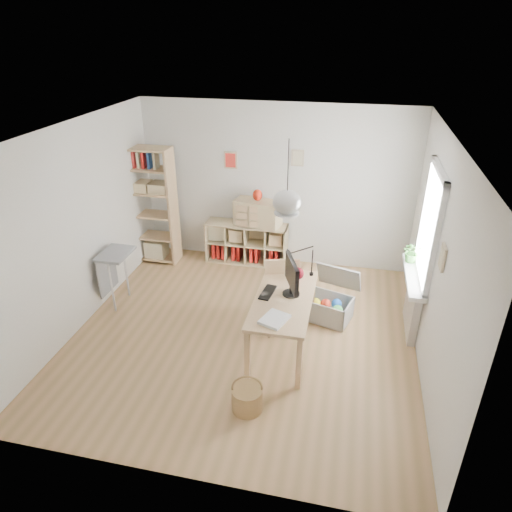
% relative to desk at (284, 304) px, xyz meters
% --- Properties ---
extents(ground, '(4.50, 4.50, 0.00)m').
position_rel_desk_xyz_m(ground, '(-0.55, 0.15, -0.66)').
color(ground, '#A77D53').
rests_on(ground, ground).
extents(room_shell, '(4.50, 4.50, 4.50)m').
position_rel_desk_xyz_m(room_shell, '(-0.00, 0.00, 1.34)').
color(room_shell, white).
rests_on(room_shell, ground).
extents(window_unit, '(0.07, 1.16, 1.46)m').
position_rel_desk_xyz_m(window_unit, '(1.68, 0.75, 0.89)').
color(window_unit, white).
rests_on(window_unit, ground).
extents(radiator, '(0.10, 0.80, 0.80)m').
position_rel_desk_xyz_m(radiator, '(1.64, 0.75, -0.26)').
color(radiator, silver).
rests_on(radiator, ground).
extents(windowsill, '(0.22, 1.20, 0.06)m').
position_rel_desk_xyz_m(windowsill, '(1.59, 0.75, 0.17)').
color(windowsill, white).
rests_on(windowsill, radiator).
extents(desk, '(0.70, 1.50, 0.75)m').
position_rel_desk_xyz_m(desk, '(0.00, 0.00, 0.00)').
color(desk, '#DCB07E').
rests_on(desk, ground).
extents(cube_shelf, '(1.40, 0.38, 0.72)m').
position_rel_desk_xyz_m(cube_shelf, '(-1.02, 2.23, -0.36)').
color(cube_shelf, tan).
rests_on(cube_shelf, ground).
extents(tall_bookshelf, '(0.80, 0.38, 2.00)m').
position_rel_desk_xyz_m(tall_bookshelf, '(-2.59, 1.95, 0.43)').
color(tall_bookshelf, '#DCB07E').
rests_on(tall_bookshelf, ground).
extents(side_table, '(0.40, 0.55, 0.85)m').
position_rel_desk_xyz_m(side_table, '(-2.59, 0.50, 0.01)').
color(side_table, '#99999B').
rests_on(side_table, ground).
extents(chair, '(0.58, 0.58, 0.96)m').
position_rel_desk_xyz_m(chair, '(-0.08, 0.45, -0.11)').
color(chair, '#99999B').
rests_on(chair, ground).
extents(wicker_basket, '(0.34, 0.34, 0.47)m').
position_rel_desk_xyz_m(wicker_basket, '(-0.20, -1.15, -0.51)').
color(wicker_basket, '#A27549').
rests_on(wicker_basket, ground).
extents(storage_chest, '(0.82, 0.88, 0.68)m').
position_rel_desk_xyz_m(storage_chest, '(0.54, 0.83, -0.43)').
color(storage_chest, beige).
rests_on(storage_chest, ground).
extents(monitor, '(0.24, 0.53, 0.48)m').
position_rel_desk_xyz_m(monitor, '(0.08, 0.10, 0.36)').
color(monitor, black).
rests_on(monitor, desk).
extents(keyboard, '(0.18, 0.38, 0.02)m').
position_rel_desk_xyz_m(keyboard, '(-0.21, 0.06, 0.10)').
color(keyboard, black).
rests_on(keyboard, desk).
extents(task_lamp, '(0.38, 0.14, 0.40)m').
position_rel_desk_xyz_m(task_lamp, '(0.09, 0.58, 0.37)').
color(task_lamp, black).
rests_on(task_lamp, desk).
extents(yarn_ball, '(0.16, 0.16, 0.16)m').
position_rel_desk_xyz_m(yarn_ball, '(0.10, 0.50, 0.17)').
color(yarn_ball, '#4C0A0F').
rests_on(yarn_ball, desk).
extents(paper_tray, '(0.36, 0.40, 0.03)m').
position_rel_desk_xyz_m(paper_tray, '(-0.03, -0.50, 0.11)').
color(paper_tray, white).
rests_on(paper_tray, desk).
extents(drawer_chest, '(0.81, 0.48, 0.43)m').
position_rel_desk_xyz_m(drawer_chest, '(-0.80, 2.19, 0.28)').
color(drawer_chest, tan).
rests_on(drawer_chest, cube_shelf).
extents(red_vase, '(0.16, 0.16, 0.19)m').
position_rel_desk_xyz_m(red_vase, '(-0.81, 2.19, 0.59)').
color(red_vase, '#A41D0D').
rests_on(red_vase, drawer_chest).
extents(potted_plant, '(0.30, 0.27, 0.30)m').
position_rel_desk_xyz_m(potted_plant, '(1.57, 1.10, 0.35)').
color(potted_plant, '#35712A').
rests_on(potted_plant, windowsill).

